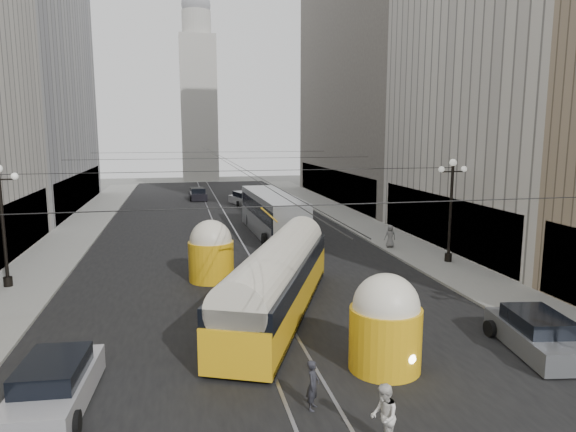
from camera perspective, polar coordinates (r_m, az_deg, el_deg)
name	(u,v)px	position (r m, az deg, el deg)	size (l,w,h in m)	color
road	(225,229)	(43.78, -7.01, -1.46)	(20.00, 85.00, 0.02)	black
sidewalk_left	(82,226)	(47.79, -21.88, -1.07)	(4.00, 72.00, 0.15)	gray
sidewalk_right	(347,217)	(49.60, 6.56, -0.10)	(4.00, 72.00, 0.15)	gray
rail_left	(216,229)	(43.72, -7.99, -1.49)	(0.12, 85.00, 0.04)	gray
rail_right	(234,229)	(43.85, -6.03, -1.42)	(0.12, 85.00, 0.04)	gray
building_left_far	(11,70)	(60.93, -28.41, 14.04)	(12.60, 28.60, 28.60)	#999999
building_right_far	(382,61)	(63.51, 10.40, 16.55)	(12.60, 32.60, 32.60)	#514C47
distant_tower	(198,91)	(90.70, -9.94, 13.48)	(6.00, 6.00, 31.36)	#B2AFA8
lamppost_left_mid	(2,219)	(30.06, -29.16, -0.25)	(1.86, 0.44, 6.37)	black
lamppost_right_mid	(451,204)	(32.99, 17.65, 1.24)	(1.86, 0.44, 6.37)	black
catenary	(226,160)	(42.09, -6.88, 6.19)	(25.00, 72.00, 0.23)	black
streetcar	(278,278)	(23.02, -1.12, -6.93)	(7.65, 14.60, 3.44)	gold
city_bus	(272,213)	(40.53, -1.75, 0.37)	(3.19, 13.22, 3.34)	#A2A4A7
sedan_silver	(54,386)	(17.45, -24.55, -16.80)	(2.26, 4.85, 1.49)	#B7B6BB
sedan_grey	(536,334)	(21.71, 25.89, -11.71)	(2.64, 4.93, 1.48)	#5D6063
sedan_white_far	(244,199)	(58.18, -4.94, 1.91)	(3.07, 5.07, 1.49)	beige
sedan_dark_far	(198,194)	(63.45, -10.00, 2.39)	(2.11, 4.66, 1.44)	black
pedestrian_crossing_a	(313,385)	(15.91, 2.79, -18.24)	(0.55, 0.36, 1.52)	#232328
pedestrian_crossing_b	(384,416)	(14.42, 10.60, -21.04)	(0.84, 0.65, 1.72)	silver
pedestrian_sidewalk_right	(390,236)	(36.55, 11.28, -2.21)	(0.77, 0.47, 1.58)	slate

